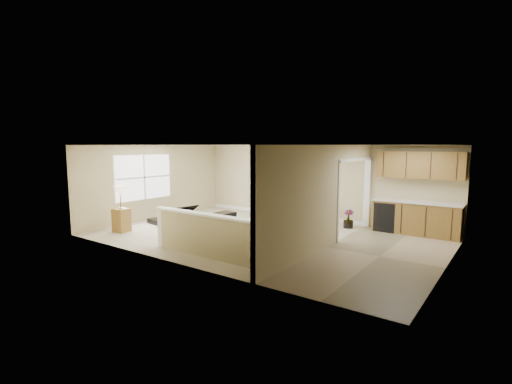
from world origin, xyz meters
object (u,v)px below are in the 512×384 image
Objects in this scene: loveseat at (306,213)px; small_plant at (348,220)px; piano_bench at (221,223)px; piano at (177,206)px; palm_plant at (275,197)px; accent_table at (280,204)px; lamp_stand at (121,212)px.

loveseat reaches higher than small_plant.
piano is at bearing 174.88° from piano_bench.
piano reaches higher than loveseat.
accent_table is at bearing -35.26° from palm_plant.
lamp_stand reaches higher than piano.
accent_table is 1.45× the size of small_plant.
piano_bench is 0.63× the size of lamp_stand.
small_plant is (2.45, 0.02, -0.28)m from accent_table.
loveseat is (1.21, 2.84, 0.00)m from piano_bench.
loveseat is 0.96m from accent_table.
piano_bench is at bearing -89.80° from palm_plant.
loveseat is 1.55m from small_plant.
palm_plant is 2.81m from small_plant.
small_plant is (2.75, 2.68, -0.05)m from piano_bench.
palm_plant is at bearing 144.74° from accent_table.
loveseat is at bearing -1.86° from palm_plant.
palm_plant reaches higher than small_plant.
piano_bench is 1.05× the size of accent_table.
piano_bench is 3.09m from loveseat.
accent_table is 5.07m from lamp_stand.
lamp_stand is at bearing -146.24° from piano_bench.
loveseat is 1.15× the size of lamp_stand.
lamp_stand reaches higher than piano_bench.
piano is 1.31× the size of palm_plant.
piano is 5.44m from small_plant.
accent_table is at bearing 83.57° from piano_bench.
small_plant is at bearing 11.52° from loveseat.
lamp_stand reaches higher than accent_table.
palm_plant is at bearing 61.84° from lamp_stand.
palm_plant is at bearing -164.42° from loveseat.
palm_plant is (-0.01, 2.88, 0.41)m from piano_bench.
piano_bench reaches higher than small_plant.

